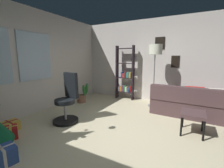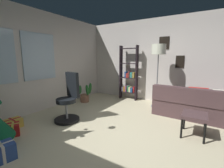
# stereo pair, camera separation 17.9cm
# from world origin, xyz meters

# --- Properties ---
(ground_plane) EXTENTS (5.25, 5.58, 0.10)m
(ground_plane) POSITION_xyz_m (0.00, 0.00, -0.05)
(ground_plane) COLOR beige
(wall_back_with_windows) EXTENTS (5.25, 0.12, 2.66)m
(wall_back_with_windows) POSITION_xyz_m (-0.02, 2.84, 1.34)
(wall_back_with_windows) COLOR silver
(wall_back_with_windows) RESTS_ON ground_plane
(wall_right_with_frames) EXTENTS (0.12, 5.58, 2.66)m
(wall_right_with_frames) POSITION_xyz_m (2.67, -0.00, 1.33)
(wall_right_with_frames) COLOR silver
(wall_right_with_frames) RESTS_ON ground_plane
(couch) EXTENTS (1.69, 2.05, 0.78)m
(couch) POSITION_xyz_m (1.93, -1.03, 0.27)
(couch) COLOR #4C3638
(couch) RESTS_ON ground_plane
(footstool) EXTENTS (0.47, 0.42, 0.43)m
(footstool) POSITION_xyz_m (0.70, -0.89, 0.37)
(footstool) COLOR #4C3638
(footstool) RESTS_ON ground_plane
(gift_box_red) EXTENTS (0.29, 0.31, 0.22)m
(gift_box_red) POSITION_xyz_m (-1.03, 2.00, 0.11)
(gift_box_red) COLOR red
(gift_box_red) RESTS_ON ground_plane
(gift_box_gold) EXTENTS (0.36, 0.26, 0.19)m
(gift_box_gold) POSITION_xyz_m (-0.90, 2.32, 0.09)
(gift_box_gold) COLOR gold
(gift_box_gold) RESTS_ON ground_plane
(gift_box_blue) EXTENTS (0.36, 0.31, 0.25)m
(gift_box_blue) POSITION_xyz_m (-1.49, 1.37, 0.12)
(gift_box_blue) COLOR #2D4C99
(gift_box_blue) RESTS_ON ground_plane
(office_chair) EXTENTS (0.56, 0.56, 1.11)m
(office_chair) POSITION_xyz_m (0.01, 1.63, 0.44)
(office_chair) COLOR black
(office_chair) RESTS_ON ground_plane
(bookshelf) EXTENTS (0.18, 0.64, 1.84)m
(bookshelf) POSITION_xyz_m (2.41, 1.25, 0.81)
(bookshelf) COLOR black
(bookshelf) RESTS_ON ground_plane
(floor_lamp) EXTENTS (0.38, 0.38, 1.81)m
(floor_lamp) POSITION_xyz_m (2.03, 0.17, 1.55)
(floor_lamp) COLOR slate
(floor_lamp) RESTS_ON ground_plane
(potted_plant) EXTENTS (0.37, 0.51, 0.64)m
(potted_plant) POSITION_xyz_m (1.35, 2.31, 0.23)
(potted_plant) COLOR #895C47
(potted_plant) RESTS_ON ground_plane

